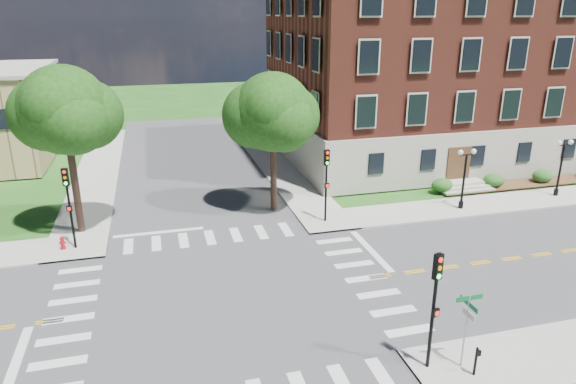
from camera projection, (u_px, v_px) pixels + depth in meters
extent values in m
plane|color=#224A15|center=(228.00, 297.00, 24.82)|extent=(160.00, 160.00, 0.00)
cube|color=#3D3D3F|center=(228.00, 297.00, 24.82)|extent=(90.00, 12.00, 0.01)
cube|color=#3D3D3F|center=(228.00, 297.00, 24.81)|extent=(12.00, 90.00, 0.01)
cube|color=#9E9B93|center=(524.00, 200.00, 37.46)|extent=(34.00, 3.50, 0.12)
cube|color=#9E9B93|center=(273.00, 160.00, 47.65)|extent=(3.50, 34.00, 0.12)
cube|color=#9E9B93|center=(97.00, 173.00, 43.88)|extent=(3.50, 34.00, 0.12)
cube|color=silver|center=(371.00, 251.00, 29.69)|extent=(0.40, 5.50, 0.00)
cube|color=#AEA699|center=(438.00, 130.00, 49.97)|extent=(30.00, 20.00, 4.20)
cube|color=maroon|center=(446.00, 45.00, 47.32)|extent=(29.55, 19.70, 11.80)
cube|color=#472D19|center=(459.00, 164.00, 39.98)|extent=(2.00, 0.10, 2.80)
cylinder|color=#2E2117|center=(77.00, 193.00, 31.26)|extent=(0.44, 0.44, 4.99)
sphere|color=#13390F|center=(64.00, 110.00, 29.57)|extent=(5.20, 5.20, 5.20)
cylinder|color=#2E2117|center=(274.00, 180.00, 35.03)|extent=(0.44, 0.44, 4.15)
sphere|color=#13390F|center=(273.00, 112.00, 33.48)|extent=(5.23, 5.23, 5.23)
cylinder|color=black|center=(432.00, 324.00, 19.19)|extent=(0.14, 0.14, 3.80)
cube|color=black|center=(438.00, 267.00, 18.39)|extent=(0.37, 0.31, 1.00)
cylinder|color=red|center=(441.00, 260.00, 18.16)|extent=(0.19, 0.10, 0.18)
cylinder|color=orange|center=(440.00, 268.00, 18.27)|extent=(0.19, 0.10, 0.18)
cylinder|color=#19E533|center=(439.00, 276.00, 18.38)|extent=(0.19, 0.10, 0.18)
cube|color=black|center=(436.00, 313.00, 18.83)|extent=(0.32, 0.21, 0.30)
cylinder|color=black|center=(326.00, 193.00, 33.01)|extent=(0.14, 0.14, 3.80)
cube|color=black|center=(327.00, 157.00, 32.21)|extent=(0.35, 0.27, 1.00)
cylinder|color=red|center=(328.00, 153.00, 31.98)|extent=(0.19, 0.08, 0.18)
cylinder|color=orange|center=(327.00, 158.00, 32.09)|extent=(0.19, 0.08, 0.18)
cylinder|color=#19E533|center=(327.00, 163.00, 32.20)|extent=(0.19, 0.08, 0.18)
cube|color=black|center=(327.00, 185.00, 32.64)|extent=(0.31, 0.16, 0.30)
cylinder|color=black|center=(71.00, 217.00, 29.18)|extent=(0.14, 0.14, 3.80)
cube|color=black|center=(65.00, 177.00, 28.39)|extent=(0.36, 0.29, 1.00)
cylinder|color=red|center=(64.00, 172.00, 28.16)|extent=(0.19, 0.09, 0.18)
cylinder|color=orange|center=(65.00, 178.00, 28.27)|extent=(0.19, 0.09, 0.18)
cylinder|color=#19E533|center=(66.00, 183.00, 28.38)|extent=(0.19, 0.09, 0.18)
cube|color=black|center=(69.00, 208.00, 28.82)|extent=(0.32, 0.19, 0.30)
cylinder|color=black|center=(461.00, 205.00, 35.72)|extent=(0.32, 0.32, 0.50)
cylinder|color=black|center=(463.00, 182.00, 35.17)|extent=(0.16, 0.16, 3.80)
cube|color=black|center=(467.00, 155.00, 34.53)|extent=(1.00, 0.06, 0.06)
sphere|color=white|center=(461.00, 152.00, 34.34)|extent=(0.36, 0.36, 0.36)
sphere|color=white|center=(474.00, 151.00, 34.58)|extent=(0.36, 0.36, 0.36)
cylinder|color=black|center=(556.00, 192.00, 38.22)|extent=(0.32, 0.32, 0.50)
cylinder|color=black|center=(560.00, 171.00, 37.68)|extent=(0.16, 0.16, 3.80)
cube|color=black|center=(565.00, 145.00, 37.03)|extent=(1.00, 0.06, 0.06)
sphere|color=white|center=(559.00, 143.00, 36.84)|extent=(0.36, 0.36, 0.36)
sphere|color=white|center=(571.00, 142.00, 37.09)|extent=(0.36, 0.36, 0.36)
cylinder|color=gray|center=(465.00, 332.00, 19.32)|extent=(0.07, 0.07, 3.10)
cube|color=#0C6030|center=(470.00, 298.00, 18.84)|extent=(1.10, 0.03, 0.20)
cube|color=#0C6030|center=(469.00, 304.00, 18.92)|extent=(0.03, 1.10, 0.20)
cube|color=silver|center=(469.00, 314.00, 19.08)|extent=(0.03, 0.75, 0.25)
cylinder|color=black|center=(476.00, 361.00, 19.15)|extent=(0.10, 0.10, 1.20)
cube|color=black|center=(479.00, 353.00, 18.89)|extent=(0.14, 0.08, 0.22)
cylinder|color=#A00C15|center=(63.00, 248.00, 29.63)|extent=(0.32, 0.32, 0.10)
cylinder|color=#A00C15|center=(63.00, 244.00, 29.54)|extent=(0.22, 0.22, 0.60)
sphere|color=#A00C15|center=(62.00, 239.00, 29.43)|extent=(0.24, 0.24, 0.24)
cylinder|color=#A00C15|center=(63.00, 243.00, 29.52)|extent=(0.35, 0.12, 0.12)
cylinder|color=#A00C15|center=(63.00, 243.00, 29.52)|extent=(0.12, 0.35, 0.12)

